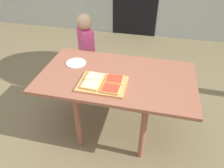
# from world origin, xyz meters

# --- Properties ---
(ground_plane) EXTENTS (16.00, 16.00, 0.00)m
(ground_plane) POSITION_xyz_m (0.00, 0.00, 0.00)
(ground_plane) COLOR #766646
(dining_table) EXTENTS (1.48, 0.84, 0.71)m
(dining_table) POSITION_xyz_m (0.00, 0.00, 0.63)
(dining_table) COLOR #92533E
(dining_table) RESTS_ON ground
(cutting_board) EXTENTS (0.43, 0.32, 0.02)m
(cutting_board) POSITION_xyz_m (-0.09, -0.17, 0.72)
(cutting_board) COLOR #D28D4E
(cutting_board) RESTS_ON dining_table
(pizza_slice_near_right) EXTENTS (0.16, 0.14, 0.02)m
(pizza_slice_near_right) POSITION_xyz_m (0.00, -0.25, 0.74)
(pizza_slice_near_right) COLOR #E7B15E
(pizza_slice_near_right) RESTS_ON cutting_board
(pizza_slice_far_right) EXTENTS (0.16, 0.14, 0.02)m
(pizza_slice_far_right) POSITION_xyz_m (0.00, -0.10, 0.74)
(pizza_slice_far_right) COLOR #E7B15E
(pizza_slice_far_right) RESTS_ON cutting_board
(pizza_slice_far_left) EXTENTS (0.17, 0.15, 0.02)m
(pizza_slice_far_left) POSITION_xyz_m (-0.18, -0.11, 0.74)
(pizza_slice_far_left) COLOR #E7B15E
(pizza_slice_far_left) RESTS_ON cutting_board
(pizza_slice_near_left) EXTENTS (0.16, 0.14, 0.02)m
(pizza_slice_near_left) POSITION_xyz_m (-0.18, -0.23, 0.74)
(pizza_slice_near_left) COLOR #E7B15E
(pizza_slice_near_left) RESTS_ON cutting_board
(plate_white_left) EXTENTS (0.21, 0.21, 0.01)m
(plate_white_left) POSITION_xyz_m (-0.46, 0.13, 0.72)
(plate_white_left) COLOR white
(plate_white_left) RESTS_ON dining_table
(child_left) EXTENTS (0.26, 0.27, 1.05)m
(child_left) POSITION_xyz_m (-0.54, 0.67, 0.61)
(child_left) COLOR #423651
(child_left) RESTS_ON ground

